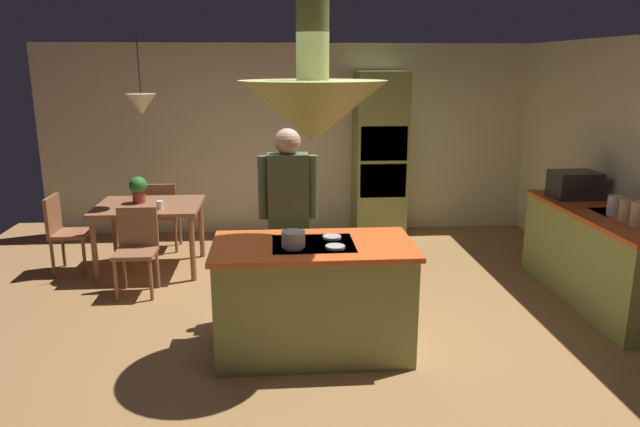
{
  "coord_description": "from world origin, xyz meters",
  "views": [
    {
      "loc": [
        -0.29,
        -4.58,
        2.27
      ],
      "look_at": [
        0.1,
        0.4,
        1.0
      ],
      "focal_mm": 32.91,
      "sensor_mm": 36.0,
      "label": 1
    }
  ],
  "objects_px": {
    "chair_by_back_wall": "(162,212)",
    "dining_table": "(149,213)",
    "canister_tea": "(615,206)",
    "person_at_island": "(288,211)",
    "canister_flour": "(639,214)",
    "oven_tower": "(380,156)",
    "cup_on_table": "(160,205)",
    "potted_plant_on_table": "(138,188)",
    "chair_at_corner": "(64,228)",
    "kitchen_island": "(313,297)",
    "chair_facing_island": "(137,245)",
    "canister_sugar": "(626,210)",
    "microwave_on_counter": "(575,185)",
    "cooking_pot_on_cooktop": "(293,239)"
  },
  "relations": [
    {
      "from": "canister_flour",
      "to": "microwave_on_counter",
      "type": "relative_size",
      "value": 0.48
    },
    {
      "from": "chair_at_corner",
      "to": "cooking_pot_on_cooktop",
      "type": "height_order",
      "value": "cooking_pot_on_cooktop"
    },
    {
      "from": "dining_table",
      "to": "microwave_on_counter",
      "type": "distance_m",
      "value": 4.61
    },
    {
      "from": "kitchen_island",
      "to": "canister_flour",
      "type": "bearing_deg",
      "value": 5.86
    },
    {
      "from": "canister_tea",
      "to": "microwave_on_counter",
      "type": "height_order",
      "value": "microwave_on_counter"
    },
    {
      "from": "potted_plant_on_table",
      "to": "chair_by_back_wall",
      "type": "bearing_deg",
      "value": 78.4
    },
    {
      "from": "canister_sugar",
      "to": "oven_tower",
      "type": "bearing_deg",
      "value": 122.12
    },
    {
      "from": "kitchen_island",
      "to": "microwave_on_counter",
      "type": "height_order",
      "value": "microwave_on_counter"
    },
    {
      "from": "kitchen_island",
      "to": "cup_on_table",
      "type": "bearing_deg",
      "value": 129.41
    },
    {
      "from": "chair_at_corner",
      "to": "cup_on_table",
      "type": "distance_m",
      "value": 1.18
    },
    {
      "from": "dining_table",
      "to": "person_at_island",
      "type": "xyz_separation_m",
      "value": [
        1.52,
        -1.4,
        0.34
      ]
    },
    {
      "from": "chair_at_corner",
      "to": "cup_on_table",
      "type": "xyz_separation_m",
      "value": [
        1.12,
        -0.23,
        0.3
      ]
    },
    {
      "from": "oven_tower",
      "to": "cup_on_table",
      "type": "relative_size",
      "value": 24.36
    },
    {
      "from": "dining_table",
      "to": "cup_on_table",
      "type": "distance_m",
      "value": 0.32
    },
    {
      "from": "oven_tower",
      "to": "person_at_island",
      "type": "xyz_separation_m",
      "value": [
        -1.28,
        -2.55,
        -0.09
      ]
    },
    {
      "from": "oven_tower",
      "to": "cup_on_table",
      "type": "distance_m",
      "value": 2.99
    },
    {
      "from": "person_at_island",
      "to": "canister_tea",
      "type": "xyz_separation_m",
      "value": [
        3.02,
        -0.05,
        0.0
      ]
    },
    {
      "from": "person_at_island",
      "to": "chair_at_corner",
      "type": "distance_m",
      "value": 2.89
    },
    {
      "from": "dining_table",
      "to": "canister_sugar",
      "type": "distance_m",
      "value": 4.84
    },
    {
      "from": "microwave_on_counter",
      "to": "cooking_pot_on_cooktop",
      "type": "height_order",
      "value": "microwave_on_counter"
    },
    {
      "from": "oven_tower",
      "to": "dining_table",
      "type": "relative_size",
      "value": 1.92
    },
    {
      "from": "chair_by_back_wall",
      "to": "canister_sugar",
      "type": "bearing_deg",
      "value": 152.97
    },
    {
      "from": "kitchen_island",
      "to": "microwave_on_counter",
      "type": "distance_m",
      "value": 3.23
    },
    {
      "from": "person_at_island",
      "to": "canister_flour",
      "type": "relative_size",
      "value": 7.95
    },
    {
      "from": "person_at_island",
      "to": "chair_facing_island",
      "type": "xyz_separation_m",
      "value": [
        -1.52,
        0.71,
        -0.5
      ]
    },
    {
      "from": "dining_table",
      "to": "canister_tea",
      "type": "bearing_deg",
      "value": -17.7
    },
    {
      "from": "canister_flour",
      "to": "microwave_on_counter",
      "type": "xyz_separation_m",
      "value": [
        0.0,
        1.12,
        0.03
      ]
    },
    {
      "from": "canister_tea",
      "to": "person_at_island",
      "type": "bearing_deg",
      "value": 179.11
    },
    {
      "from": "oven_tower",
      "to": "person_at_island",
      "type": "bearing_deg",
      "value": -116.63
    },
    {
      "from": "kitchen_island",
      "to": "oven_tower",
      "type": "relative_size",
      "value": 0.72
    },
    {
      "from": "oven_tower",
      "to": "chair_at_corner",
      "type": "distance_m",
      "value": 3.97
    },
    {
      "from": "dining_table",
      "to": "cooking_pot_on_cooktop",
      "type": "xyz_separation_m",
      "value": [
        1.54,
        -2.23,
        0.33
      ]
    },
    {
      "from": "dining_table",
      "to": "chair_facing_island",
      "type": "xyz_separation_m",
      "value": [
        0.0,
        -0.69,
        -0.16
      ]
    },
    {
      "from": "canister_flour",
      "to": "oven_tower",
      "type": "bearing_deg",
      "value": 120.52
    },
    {
      "from": "chair_at_corner",
      "to": "potted_plant_on_table",
      "type": "distance_m",
      "value": 0.94
    },
    {
      "from": "potted_plant_on_table",
      "to": "chair_at_corner",
      "type": "bearing_deg",
      "value": -173.69
    },
    {
      "from": "chair_by_back_wall",
      "to": "chair_at_corner",
      "type": "distance_m",
      "value": 1.17
    },
    {
      "from": "cup_on_table",
      "to": "potted_plant_on_table",
      "type": "bearing_deg",
      "value": 131.62
    },
    {
      "from": "oven_tower",
      "to": "chair_facing_island",
      "type": "relative_size",
      "value": 2.52
    },
    {
      "from": "person_at_island",
      "to": "potted_plant_on_table",
      "type": "relative_size",
      "value": 5.8
    },
    {
      "from": "potted_plant_on_table",
      "to": "canister_tea",
      "type": "distance_m",
      "value": 4.91
    },
    {
      "from": "canister_flour",
      "to": "canister_tea",
      "type": "bearing_deg",
      "value": 90.0
    },
    {
      "from": "oven_tower",
      "to": "kitchen_island",
      "type": "bearing_deg",
      "value": -108.73
    },
    {
      "from": "cup_on_table",
      "to": "oven_tower",
      "type": "bearing_deg",
      "value": 27.59
    },
    {
      "from": "oven_tower",
      "to": "microwave_on_counter",
      "type": "relative_size",
      "value": 4.77
    },
    {
      "from": "chair_by_back_wall",
      "to": "dining_table",
      "type": "bearing_deg",
      "value": 90.0
    },
    {
      "from": "chair_by_back_wall",
      "to": "microwave_on_counter",
      "type": "xyz_separation_m",
      "value": [
        4.54,
        -1.38,
        0.55
      ]
    },
    {
      "from": "canister_tea",
      "to": "microwave_on_counter",
      "type": "relative_size",
      "value": 0.41
    },
    {
      "from": "dining_table",
      "to": "chair_by_back_wall",
      "type": "bearing_deg",
      "value": 90.0
    },
    {
      "from": "person_at_island",
      "to": "canister_sugar",
      "type": "distance_m",
      "value": 3.02
    }
  ]
}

